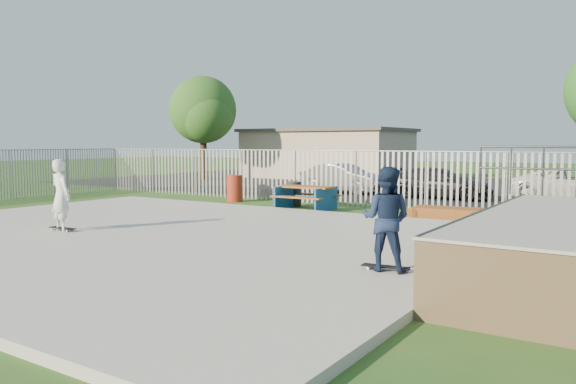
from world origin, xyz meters
The scene contains 16 objects.
ground centered at (0.00, 0.00, 0.00)m, with size 120.00×120.00×0.00m, color #23511B.
concrete_slab centered at (0.00, 0.00, 0.07)m, with size 15.00×12.00×0.15m, color #A4A49E.
fence centered at (1.00, 4.59, 1.00)m, with size 26.04×16.02×2.00m.
picnic_table centered at (0.04, 7.10, 0.41)m, with size 1.92×1.58×0.81m.
funbox centered at (4.92, 7.16, 0.18)m, with size 1.91×1.09×0.37m.
trash_bin_red centered at (-3.62, 7.80, 0.52)m, with size 0.62×0.62×1.04m, color maroon.
trash_bin_grey centered at (-0.85, 7.74, 0.44)m, with size 0.53×0.53×0.89m, color black.
parking_lot centered at (0.00, 19.00, 0.01)m, with size 40.00×18.00×0.02m, color black.
car_silver centered at (-1.77, 13.34, 0.68)m, with size 1.40×4.01×1.32m, color #9D9DA1.
car_dark centered at (2.67, 13.28, 0.64)m, with size 1.74×4.29×1.24m, color black.
building centered at (-8.00, 23.00, 1.61)m, with size 10.40×6.40×3.20m.
tree_left centered at (-13.54, 17.16, 4.31)m, with size 4.15×4.15×6.41m.
skateboard_a centered at (6.32, -0.65, 0.19)m, with size 0.82×0.30×0.08m.
skateboard_b centered at (-1.99, -0.97, 0.19)m, with size 0.81×0.22×0.08m.
skater_navy centered at (6.32, -0.65, 1.02)m, with size 0.85×0.66×1.74m, color #142140.
skater_white centered at (-1.99, -0.97, 1.02)m, with size 0.64×0.42×1.74m, color white.
Camera 1 is at (10.00, -9.28, 2.28)m, focal length 35.00 mm.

